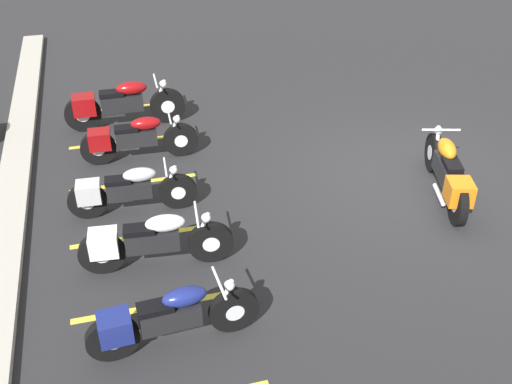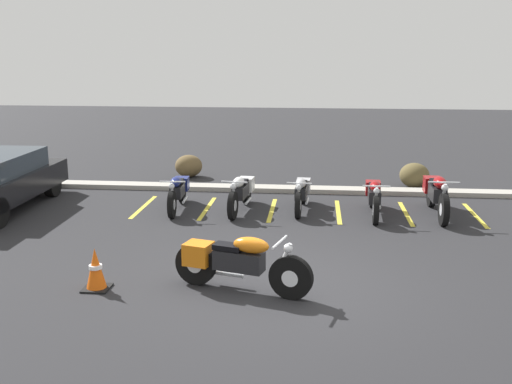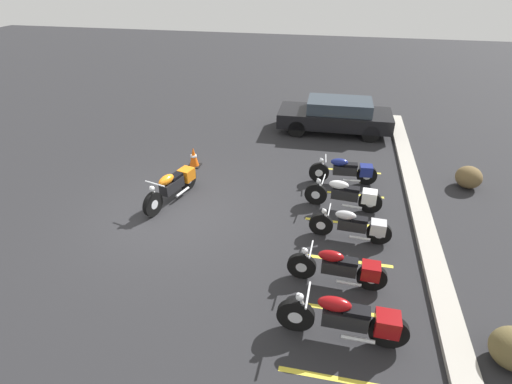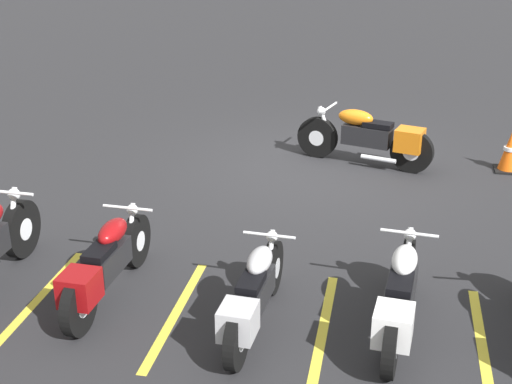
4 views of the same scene
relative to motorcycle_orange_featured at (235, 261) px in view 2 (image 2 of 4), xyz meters
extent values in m
plane|color=#262628|center=(0.71, 0.28, -0.47)|extent=(60.00, 60.00, 0.00)
cylinder|color=black|center=(0.86, -0.24, -0.13)|extent=(0.67, 0.30, 0.67)
cylinder|color=silver|center=(0.86, -0.24, -0.13)|extent=(0.28, 0.19, 0.25)
cylinder|color=black|center=(-0.64, 0.18, -0.13)|extent=(0.67, 0.30, 0.67)
cylinder|color=silver|center=(-0.64, 0.18, -0.13)|extent=(0.28, 0.19, 0.25)
cube|color=black|center=(0.06, -0.02, 0.02)|extent=(0.81, 0.48, 0.30)
ellipsoid|color=orange|center=(0.26, -0.07, 0.29)|extent=(0.61, 0.40, 0.24)
cube|color=black|center=(-0.10, 0.03, 0.22)|extent=(0.49, 0.35, 0.08)
cube|color=orange|center=(-0.59, 0.16, 0.05)|extent=(0.49, 0.46, 0.34)
cylinder|color=silver|center=(0.75, -0.21, 0.13)|extent=(0.27, 0.13, 0.54)
cylinder|color=silver|center=(0.69, -0.19, 0.39)|extent=(0.20, 0.61, 0.04)
sphere|color=silver|center=(0.81, -0.23, 0.31)|extent=(0.14, 0.14, 0.14)
cylinder|color=silver|center=(-0.14, 0.19, -0.28)|extent=(0.55, 0.22, 0.07)
cylinder|color=black|center=(-1.92, 3.91, -0.16)|extent=(0.15, 0.61, 0.60)
cylinder|color=silver|center=(-1.92, 3.91, -0.16)|extent=(0.13, 0.24, 0.23)
cylinder|color=black|center=(-2.01, 5.32, -0.16)|extent=(0.15, 0.61, 0.60)
cylinder|color=silver|center=(-2.01, 5.32, -0.16)|extent=(0.13, 0.24, 0.23)
cube|color=black|center=(-1.97, 4.66, -0.03)|extent=(0.30, 0.71, 0.27)
ellipsoid|color=navy|center=(-1.96, 4.48, 0.22)|extent=(0.27, 0.53, 0.22)
cube|color=black|center=(-1.98, 4.82, 0.16)|extent=(0.24, 0.42, 0.07)
cube|color=navy|center=(-2.01, 5.28, 0.00)|extent=(0.35, 0.39, 0.31)
cylinder|color=silver|center=(-1.93, 4.02, 0.07)|extent=(0.07, 0.24, 0.49)
cylinder|color=silver|center=(-1.93, 4.07, 0.31)|extent=(0.57, 0.07, 0.03)
sphere|color=silver|center=(-1.93, 3.95, 0.24)|extent=(0.13, 0.13, 0.13)
cylinder|color=silver|center=(-1.86, 4.90, -0.30)|extent=(0.10, 0.51, 0.06)
cylinder|color=black|center=(-0.58, 3.92, -0.16)|extent=(0.17, 0.63, 0.62)
cylinder|color=silver|center=(-0.58, 3.92, -0.16)|extent=(0.14, 0.25, 0.24)
cylinder|color=black|center=(-0.44, 5.37, -0.16)|extent=(0.17, 0.63, 0.62)
cylinder|color=silver|center=(-0.44, 5.37, -0.16)|extent=(0.14, 0.25, 0.24)
cube|color=black|center=(-0.51, 4.69, -0.01)|extent=(0.33, 0.74, 0.28)
ellipsoid|color=white|center=(-0.52, 4.50, 0.24)|extent=(0.29, 0.55, 0.23)
cube|color=black|center=(-0.49, 4.85, 0.17)|extent=(0.26, 0.43, 0.08)
cube|color=white|center=(-0.45, 5.32, 0.01)|extent=(0.37, 0.41, 0.32)
cylinder|color=silver|center=(-0.57, 4.03, 0.09)|extent=(0.08, 0.25, 0.50)
cylinder|color=silver|center=(-0.56, 4.09, 0.33)|extent=(0.58, 0.09, 0.03)
sphere|color=silver|center=(-0.57, 3.96, 0.26)|extent=(0.13, 0.13, 0.13)
cylinder|color=silver|center=(-0.35, 4.91, -0.30)|extent=(0.11, 0.52, 0.07)
cylinder|color=black|center=(0.83, 4.15, -0.17)|extent=(0.14, 0.59, 0.58)
cylinder|color=silver|center=(0.83, 4.15, -0.17)|extent=(0.13, 0.23, 0.22)
cylinder|color=black|center=(0.92, 5.52, -0.17)|extent=(0.14, 0.59, 0.58)
cylinder|color=silver|center=(0.92, 5.52, -0.17)|extent=(0.13, 0.23, 0.22)
cube|color=black|center=(0.88, 4.88, -0.04)|extent=(0.29, 0.69, 0.27)
ellipsoid|color=#B7B7BC|center=(0.87, 4.71, 0.20)|extent=(0.26, 0.51, 0.21)
cube|color=black|center=(0.89, 5.03, 0.14)|extent=(0.24, 0.40, 0.07)
cube|color=#B7B7BC|center=(0.91, 5.48, -0.01)|extent=(0.34, 0.37, 0.30)
cylinder|color=silver|center=(0.84, 4.26, 0.06)|extent=(0.07, 0.23, 0.47)
cylinder|color=silver|center=(0.84, 4.31, 0.29)|extent=(0.55, 0.07, 0.03)
sphere|color=silver|center=(0.84, 4.20, 0.22)|extent=(0.12, 0.12, 0.12)
cylinder|color=silver|center=(1.02, 5.10, -0.31)|extent=(0.09, 0.49, 0.06)
cylinder|color=black|center=(2.48, 3.85, -0.16)|extent=(0.14, 0.62, 0.61)
cylinder|color=silver|center=(2.48, 3.85, -0.16)|extent=(0.13, 0.24, 0.23)
cylinder|color=black|center=(2.53, 5.29, -0.16)|extent=(0.14, 0.62, 0.61)
cylinder|color=silver|center=(2.53, 5.29, -0.16)|extent=(0.13, 0.24, 0.23)
cube|color=black|center=(2.51, 4.62, -0.02)|extent=(0.29, 0.72, 0.28)
ellipsoid|color=maroon|center=(2.50, 4.43, 0.23)|extent=(0.26, 0.53, 0.22)
cube|color=black|center=(2.51, 4.78, 0.16)|extent=(0.24, 0.42, 0.07)
cube|color=maroon|center=(2.53, 5.24, 0.01)|extent=(0.35, 0.38, 0.32)
cylinder|color=silver|center=(2.48, 3.96, 0.08)|extent=(0.07, 0.24, 0.49)
cylinder|color=silver|center=(2.48, 4.02, 0.32)|extent=(0.58, 0.06, 0.03)
sphere|color=silver|center=(2.48, 3.90, 0.25)|extent=(0.13, 0.13, 0.13)
cylinder|color=silver|center=(2.65, 4.84, -0.30)|extent=(0.09, 0.51, 0.06)
cylinder|color=black|center=(3.88, 3.89, -0.12)|extent=(0.14, 0.69, 0.69)
cylinder|color=silver|center=(3.88, 3.89, -0.12)|extent=(0.14, 0.26, 0.26)
cylinder|color=black|center=(3.92, 5.51, -0.12)|extent=(0.14, 0.69, 0.69)
cylinder|color=silver|center=(3.92, 5.51, -0.12)|extent=(0.14, 0.26, 0.26)
cube|color=black|center=(3.90, 4.75, 0.04)|extent=(0.31, 0.80, 0.31)
ellipsoid|color=maroon|center=(3.90, 4.55, 0.32)|extent=(0.28, 0.59, 0.25)
cube|color=black|center=(3.90, 4.93, 0.24)|extent=(0.26, 0.47, 0.08)
cube|color=maroon|center=(3.92, 5.46, 0.07)|extent=(0.39, 0.43, 0.36)
cylinder|color=silver|center=(3.88, 4.02, 0.15)|extent=(0.07, 0.27, 0.56)
cylinder|color=silver|center=(3.89, 4.08, 0.42)|extent=(0.65, 0.05, 0.04)
sphere|color=silver|center=(3.88, 3.95, 0.34)|extent=(0.15, 0.15, 0.15)
cylinder|color=silver|center=(4.05, 5.01, -0.28)|extent=(0.09, 0.58, 0.07)
cylinder|color=black|center=(-5.39, 5.57, -0.15)|extent=(0.23, 0.64, 0.64)
cube|color=#A8A399|center=(0.71, 6.71, -0.41)|extent=(18.00, 0.50, 0.12)
ellipsoid|color=brown|center=(-2.48, 8.28, -0.14)|extent=(0.94, 0.90, 0.64)
ellipsoid|color=brown|center=(3.84, 7.53, -0.14)|extent=(1.10, 1.11, 0.66)
cube|color=black|center=(-2.13, -0.17, -0.45)|extent=(0.40, 0.40, 0.03)
cone|color=#EA590F|center=(-2.13, -0.17, -0.14)|extent=(0.32, 0.32, 0.66)
cylinder|color=white|center=(-2.13, -0.17, -0.10)|extent=(0.20, 0.20, 0.06)
cube|color=gold|center=(-2.82, 4.78, -0.46)|extent=(0.10, 2.10, 0.00)
cube|color=gold|center=(-1.31, 4.78, -0.46)|extent=(0.10, 2.10, 0.00)
cube|color=gold|center=(0.21, 4.78, -0.46)|extent=(0.10, 2.10, 0.00)
cube|color=gold|center=(1.73, 4.78, -0.46)|extent=(0.10, 2.10, 0.00)
cube|color=gold|center=(3.25, 4.78, -0.46)|extent=(0.10, 2.10, 0.00)
cube|color=gold|center=(4.77, 4.78, -0.46)|extent=(0.10, 2.10, 0.00)
camera|label=1|loc=(-6.99, 4.98, 4.88)|focal=42.00mm
camera|label=2|loc=(1.17, -8.52, 3.11)|focal=42.00mm
camera|label=3|loc=(9.01, 4.24, 5.44)|focal=28.00mm
camera|label=4|loc=(-0.30, 10.77, 3.50)|focal=50.00mm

